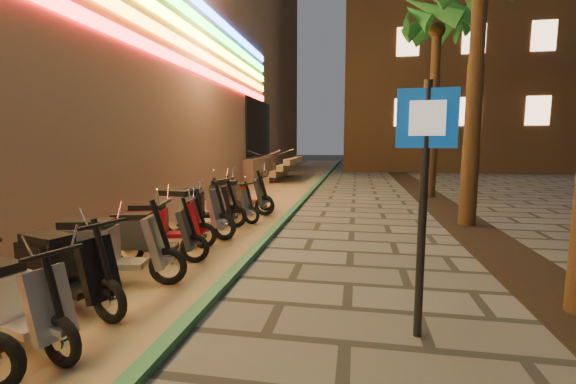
% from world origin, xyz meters
% --- Properties ---
extents(ground, '(120.00, 120.00, 0.00)m').
position_xyz_m(ground, '(0.00, 0.00, 0.00)').
color(ground, '#474442').
rests_on(ground, ground).
extents(parking_strip, '(3.40, 60.00, 0.01)m').
position_xyz_m(parking_strip, '(-2.60, 10.00, 0.01)').
color(parking_strip, '#8C7251').
rests_on(parking_strip, ground).
extents(green_curb, '(0.18, 60.00, 0.10)m').
position_xyz_m(green_curb, '(-0.90, 10.00, 0.05)').
color(green_curb, '#25633F').
rests_on(green_curb, ground).
extents(planting_strip, '(1.20, 40.00, 0.02)m').
position_xyz_m(planting_strip, '(3.60, 5.00, 0.01)').
color(planting_strip, black).
rests_on(planting_strip, ground).
extents(apartment_block, '(18.00, 16.06, 25.00)m').
position_xyz_m(apartment_block, '(9.00, 32.00, 12.50)').
color(apartment_block, brown).
rests_on(apartment_block, ground).
extents(palm_d, '(2.97, 3.02, 7.16)m').
position_xyz_m(palm_d, '(3.60, 12.00, 5.94)').
color(palm_d, '#472D19').
rests_on(palm_d, ground).
extents(pedestrian_sign, '(0.58, 0.11, 2.62)m').
position_xyz_m(pedestrian_sign, '(1.58, 1.11, 1.70)').
color(pedestrian_sign, black).
rests_on(pedestrian_sign, ground).
extents(scooter_4, '(1.57, 0.79, 1.11)m').
position_xyz_m(scooter_4, '(-2.39, 0.16, 0.48)').
color(scooter_4, black).
rests_on(scooter_4, ground).
extents(scooter_5, '(1.68, 0.87, 1.19)m').
position_xyz_m(scooter_5, '(-2.55, 1.03, 0.52)').
color(scooter_5, black).
rests_on(scooter_5, ground).
extents(scooter_6, '(1.76, 0.79, 1.24)m').
position_xyz_m(scooter_6, '(-2.52, 1.84, 0.54)').
color(scooter_6, black).
rests_on(scooter_6, ground).
extents(scooter_7, '(1.60, 0.78, 1.13)m').
position_xyz_m(scooter_7, '(-2.48, 2.84, 0.49)').
color(scooter_7, black).
rests_on(scooter_7, ground).
extents(scooter_8, '(1.62, 0.82, 1.14)m').
position_xyz_m(scooter_8, '(-2.69, 3.68, 0.50)').
color(scooter_8, black).
rests_on(scooter_8, ground).
extents(scooter_9, '(1.86, 0.82, 1.30)m').
position_xyz_m(scooter_9, '(-2.64, 4.73, 0.57)').
color(scooter_9, black).
rests_on(scooter_9, ground).
extents(scooter_10, '(1.79, 0.82, 1.26)m').
position_xyz_m(scooter_10, '(-2.73, 5.54, 0.55)').
color(scooter_10, black).
rests_on(scooter_10, ground).
extents(scooter_11, '(1.50, 0.78, 1.06)m').
position_xyz_m(scooter_11, '(-2.33, 6.42, 0.46)').
color(scooter_11, black).
rests_on(scooter_11, ground).
extents(scooter_12, '(1.80, 0.68, 1.26)m').
position_xyz_m(scooter_12, '(-2.42, 7.26, 0.55)').
color(scooter_12, black).
rests_on(scooter_12, ground).
extents(scooter_13, '(1.49, 0.52, 1.06)m').
position_xyz_m(scooter_13, '(-2.44, 8.13, 0.46)').
color(scooter_13, black).
rests_on(scooter_13, ground).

